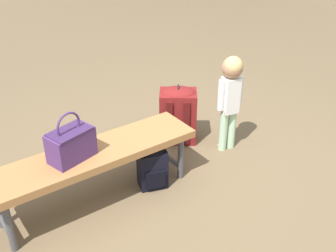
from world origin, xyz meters
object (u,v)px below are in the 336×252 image
object	(u,v)px
park_bench	(94,158)
child_standing	(231,89)
backpack_small	(152,166)
backpack_large	(178,113)
handbag	(71,143)

from	to	relation	value
park_bench	child_standing	distance (m)	1.34
backpack_small	park_bench	bearing A→B (deg)	170.18
backpack_large	child_standing	bearing A→B (deg)	-53.68
backpack_small	backpack_large	bearing A→B (deg)	39.51
backpack_small	child_standing	bearing A→B (deg)	6.25
park_bench	backpack_large	size ratio (longest dim) A/B	2.79
park_bench	child_standing	size ratio (longest dim) A/B	1.77
child_standing	backpack_large	size ratio (longest dim) A/B	1.57
backpack_large	backpack_small	distance (m)	0.77
park_bench	handbag	xyz separation A→B (m)	(-0.16, -0.00, 0.18)
handbag	backpack_large	xyz separation A→B (m)	(1.20, 0.41, -0.29)
handbag	backpack_large	size ratio (longest dim) A/B	0.64
backpack_small	handbag	bearing A→B (deg)	172.95
park_bench	backpack_small	xyz separation A→B (m)	(0.45, -0.08, -0.20)
handbag	backpack_large	bearing A→B (deg)	18.77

